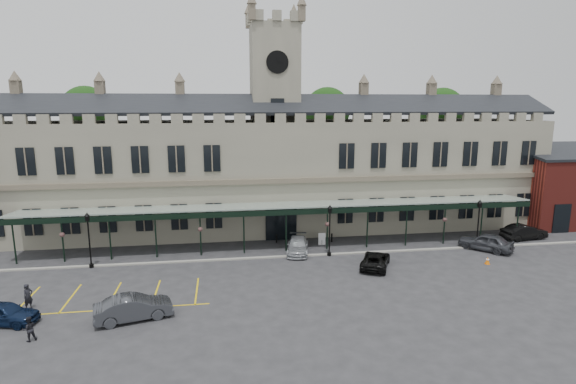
{
  "coord_description": "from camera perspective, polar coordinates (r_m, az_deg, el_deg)",
  "views": [
    {
      "loc": [
        -5.82,
        -33.42,
        13.86
      ],
      "look_at": [
        0.0,
        6.0,
        6.0
      ],
      "focal_mm": 28.0,
      "sensor_mm": 36.0,
      "label": 1
    }
  ],
  "objects": [
    {
      "name": "car_right_a",
      "position": [
        47.31,
        23.79,
        -5.8
      ],
      "size": [
        4.77,
        4.97,
        1.68
      ],
      "primitive_type": "imported",
      "rotation": [
        0.0,
        0.0,
        3.88
      ],
      "color": "#34363B",
      "rests_on": "ground"
    },
    {
      "name": "lamp_post_mid",
      "position": [
        41.38,
        5.31,
        -4.29
      ],
      "size": [
        0.46,
        0.46,
        4.84
      ],
      "color": "black",
      "rests_on": "ground"
    },
    {
      "name": "tree_behind_left",
      "position": [
        60.63,
        -24.21,
        9.21
      ],
      "size": [
        6.0,
        6.0,
        16.0
      ],
      "color": "#332314",
      "rests_on": "ground"
    },
    {
      "name": "clock_tower",
      "position": [
        49.76,
        -1.71,
        10.29
      ],
      "size": [
        5.6,
        5.6,
        24.8
      ],
      "color": "slate",
      "rests_on": "ground"
    },
    {
      "name": "canopy",
      "position": [
        42.85,
        -0.29,
        -4.35
      ],
      "size": [
        50.0,
        4.1,
        4.3
      ],
      "color": "#8C9E93",
      "rests_on": "ground"
    },
    {
      "name": "bollard_left",
      "position": [
        45.69,
        -1.47,
        -5.94
      ],
      "size": [
        0.15,
        0.15,
        0.86
      ],
      "primitive_type": "cylinder",
      "color": "black",
      "rests_on": "ground"
    },
    {
      "name": "station_building",
      "position": [
        50.22,
        -1.65,
        2.69
      ],
      "size": [
        60.0,
        10.36,
        17.3
      ],
      "color": "slate",
      "rests_on": "ground"
    },
    {
      "name": "car_right_b",
      "position": [
        52.79,
        27.78,
        -4.5
      ],
      "size": [
        4.94,
        2.28,
        1.57
      ],
      "primitive_type": "imported",
      "rotation": [
        0.0,
        0.0,
        1.7
      ],
      "color": "black",
      "rests_on": "ground"
    },
    {
      "name": "bollard_right",
      "position": [
        46.12,
        5.57,
        -5.8
      ],
      "size": [
        0.16,
        0.16,
        0.9
      ],
      "primitive_type": "cylinder",
      "color": "black",
      "rests_on": "ground"
    },
    {
      "name": "car_left_b",
      "position": [
        31.8,
        -19.01,
        -13.71
      ],
      "size": [
        5.2,
        2.92,
        1.62
      ],
      "primitive_type": "imported",
      "rotation": [
        0.0,
        0.0,
        1.83
      ],
      "color": "#34363B",
      "rests_on": "ground"
    },
    {
      "name": "car_van",
      "position": [
        39.76,
        11.05,
        -8.47
      ],
      "size": [
        3.99,
        5.12,
        1.29
      ],
      "primitive_type": "imported",
      "rotation": [
        0.0,
        0.0,
        2.68
      ],
      "color": "black",
      "rests_on": "ground"
    },
    {
      "name": "car_left_a",
      "position": [
        34.75,
        -32.36,
        -12.89
      ],
      "size": [
        4.5,
        2.63,
        1.44
      ],
      "primitive_type": "imported",
      "rotation": [
        0.0,
        0.0,
        1.34
      ],
      "color": "#0B1833",
      "rests_on": "ground"
    },
    {
      "name": "kerb",
      "position": [
        41.7,
        0.1,
        -8.17
      ],
      "size": [
        60.0,
        0.4,
        0.12
      ],
      "primitive_type": "cube",
      "color": "gray",
      "rests_on": "ground"
    },
    {
      "name": "lamp_post_right",
      "position": [
        46.7,
        23.03,
        -3.3
      ],
      "size": [
        0.47,
        0.47,
        4.93
      ],
      "color": "black",
      "rests_on": "ground"
    },
    {
      "name": "parking_markings",
      "position": [
        35.75,
        -21.43,
        -12.47
      ],
      "size": [
        16.0,
        6.0,
        0.01
      ],
      "primitive_type": null,
      "color": "gold",
      "rests_on": "ground"
    },
    {
      "name": "tree_behind_right",
      "position": [
        65.6,
        18.92,
        9.66
      ],
      "size": [
        6.0,
        6.0,
        16.0
      ],
      "color": "#332314",
      "rests_on": "ground"
    },
    {
      "name": "lamp_post_left",
      "position": [
        41.81,
        -23.98,
        -5.03
      ],
      "size": [
        0.46,
        0.46,
        4.88
      ],
      "color": "black",
      "rests_on": "ground"
    },
    {
      "name": "car_taxi",
      "position": [
        42.68,
        1.22,
        -6.81
      ],
      "size": [
        2.82,
        5.06,
        1.39
      ],
      "primitive_type": "imported",
      "rotation": [
        0.0,
        0.0,
        -0.19
      ],
      "color": "#A3A6AB",
      "rests_on": "ground"
    },
    {
      "name": "ground",
      "position": [
        36.65,
        1.4,
        -11.07
      ],
      "size": [
        140.0,
        140.0,
        0.0
      ],
      "primitive_type": "plane",
      "color": "#29282B"
    },
    {
      "name": "person_b",
      "position": [
        31.7,
        -30.03,
        -14.82
      ],
      "size": [
        0.94,
        0.87,
        1.54
      ],
      "primitive_type": "imported",
      "rotation": [
        0.0,
        0.0,
        3.66
      ],
      "color": "black",
      "rests_on": "ground"
    },
    {
      "name": "tree_behind_mid",
      "position": [
        60.04,
        4.99,
        10.12
      ],
      "size": [
        6.0,
        6.0,
        16.0
      ],
      "color": "#332314",
      "rests_on": "ground"
    },
    {
      "name": "brick_annex",
      "position": [
        61.9,
        31.8,
        0.45
      ],
      "size": [
        12.4,
        8.36,
        9.23
      ],
      "color": "maroon",
      "rests_on": "ground"
    },
    {
      "name": "person_a",
      "position": [
        36.1,
        -30.11,
        -11.44
      ],
      "size": [
        0.72,
        0.79,
        1.82
      ],
      "primitive_type": "imported",
      "rotation": [
        0.0,
        0.0,
        1.01
      ],
      "color": "black",
      "rests_on": "ground"
    },
    {
      "name": "sign_board",
      "position": [
        45.12,
        4.33,
        -5.97
      ],
      "size": [
        0.71,
        0.09,
        1.22
      ],
      "rotation": [
        0.0,
        0.0,
        -0.06
      ],
      "color": "black",
      "rests_on": "ground"
    },
    {
      "name": "traffic_cone",
      "position": [
        43.55,
        24.0,
        -7.95
      ],
      "size": [
        0.42,
        0.42,
        0.66
      ],
      "rotation": [
        0.0,
        0.0,
        -0.19
      ],
      "color": "orange",
      "rests_on": "ground"
    }
  ]
}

